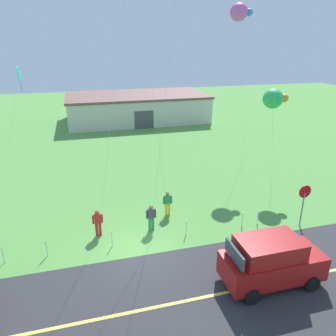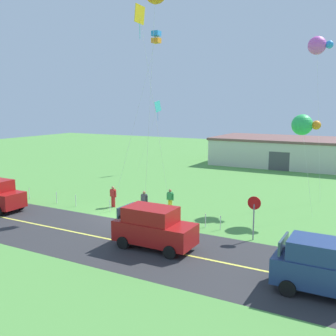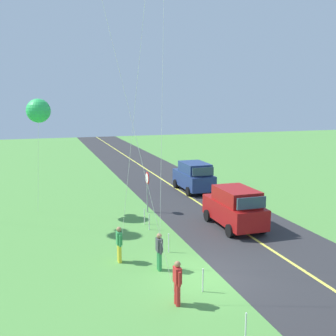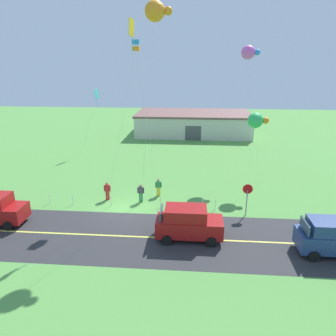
{
  "view_description": "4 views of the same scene",
  "coord_description": "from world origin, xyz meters",
  "px_view_note": "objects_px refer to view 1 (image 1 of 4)",
  "views": [
    {
      "loc": [
        -2.2,
        -13.91,
        10.02
      ],
      "look_at": [
        1.67,
        0.19,
        4.31
      ],
      "focal_mm": 34.59,
      "sensor_mm": 36.0,
      "label": 1
    },
    {
      "loc": [
        15.53,
        -21.07,
        7.65
      ],
      "look_at": [
        3.24,
        1.3,
        3.48
      ],
      "focal_mm": 41.41,
      "sensor_mm": 36.0,
      "label": 2
    },
    {
      "loc": [
        -14.09,
        6.22,
        7.09
      ],
      "look_at": [
        2.22,
        0.94,
        4.09
      ],
      "focal_mm": 43.21,
      "sensor_mm": 36.0,
      "label": 3
    },
    {
      "loc": [
        5.41,
        -22.95,
        11.27
      ],
      "look_at": [
        3.48,
        0.56,
        3.47
      ],
      "focal_mm": 34.28,
      "sensor_mm": 36.0,
      "label": 4
    }
  ],
  "objects_px": {
    "stop_sign": "(304,198)",
    "person_adult_companion": "(151,217)",
    "kite_orange_near": "(274,99)",
    "person_adult_near": "(168,203)",
    "warehouse_distant": "(137,107)",
    "person_child_watcher": "(98,222)",
    "car_suv_foreground": "(271,261)",
    "kite_green_far": "(19,75)",
    "kite_pink_drift": "(240,12)"
  },
  "relations": [
    {
      "from": "stop_sign",
      "to": "person_adult_companion",
      "type": "bearing_deg",
      "value": 168.15
    },
    {
      "from": "person_adult_companion",
      "to": "kite_orange_near",
      "type": "bearing_deg",
      "value": -135.3
    },
    {
      "from": "person_adult_near",
      "to": "warehouse_distant",
      "type": "bearing_deg",
      "value": 123.47
    },
    {
      "from": "person_adult_companion",
      "to": "warehouse_distant",
      "type": "relative_size",
      "value": 0.09
    },
    {
      "from": "person_adult_near",
      "to": "person_child_watcher",
      "type": "distance_m",
      "value": 4.43
    },
    {
      "from": "person_adult_companion",
      "to": "warehouse_distant",
      "type": "xyz_separation_m",
      "value": [
        4.21,
        27.91,
        0.89
      ]
    },
    {
      "from": "person_adult_companion",
      "to": "kite_orange_near",
      "type": "xyz_separation_m",
      "value": [
        9.84,
        4.41,
        5.47
      ]
    },
    {
      "from": "car_suv_foreground",
      "to": "kite_green_far",
      "type": "height_order",
      "value": "kite_green_far"
    },
    {
      "from": "person_adult_near",
      "to": "person_adult_companion",
      "type": "bearing_deg",
      "value": -93.84
    },
    {
      "from": "stop_sign",
      "to": "kite_orange_near",
      "type": "distance_m",
      "value": 7.79
    },
    {
      "from": "kite_pink_drift",
      "to": "car_suv_foreground",
      "type": "bearing_deg",
      "value": -109.39
    },
    {
      "from": "person_adult_companion",
      "to": "kite_pink_drift",
      "type": "height_order",
      "value": "kite_pink_drift"
    },
    {
      "from": "stop_sign",
      "to": "kite_green_far",
      "type": "height_order",
      "value": "kite_green_far"
    },
    {
      "from": "stop_sign",
      "to": "person_child_watcher",
      "type": "bearing_deg",
      "value": 170.0
    },
    {
      "from": "kite_green_far",
      "to": "kite_pink_drift",
      "type": "relative_size",
      "value": 0.63
    },
    {
      "from": "kite_pink_drift",
      "to": "kite_orange_near",
      "type": "height_order",
      "value": "kite_pink_drift"
    },
    {
      "from": "person_child_watcher",
      "to": "kite_orange_near",
      "type": "xyz_separation_m",
      "value": [
        12.77,
        4.18,
        5.47
      ]
    },
    {
      "from": "warehouse_distant",
      "to": "person_adult_near",
      "type": "bearing_deg",
      "value": -96.19
    },
    {
      "from": "car_suv_foreground",
      "to": "person_child_watcher",
      "type": "distance_m",
      "value": 9.12
    },
    {
      "from": "car_suv_foreground",
      "to": "person_child_watcher",
      "type": "xyz_separation_m",
      "value": [
        -7.03,
        5.79,
        -0.29
      ]
    },
    {
      "from": "person_adult_companion",
      "to": "person_child_watcher",
      "type": "xyz_separation_m",
      "value": [
        -2.93,
        0.23,
        0.0
      ]
    },
    {
      "from": "person_adult_near",
      "to": "kite_green_far",
      "type": "relative_size",
      "value": 0.2
    },
    {
      "from": "stop_sign",
      "to": "person_adult_companion",
      "type": "distance_m",
      "value": 8.72
    },
    {
      "from": "person_child_watcher",
      "to": "warehouse_distant",
      "type": "relative_size",
      "value": 0.09
    },
    {
      "from": "person_adult_companion",
      "to": "kite_green_far",
      "type": "distance_m",
      "value": 18.84
    },
    {
      "from": "car_suv_foreground",
      "to": "person_adult_companion",
      "type": "distance_m",
      "value": 6.92
    },
    {
      "from": "person_child_watcher",
      "to": "kite_orange_near",
      "type": "distance_m",
      "value": 14.51
    },
    {
      "from": "kite_green_far",
      "to": "kite_orange_near",
      "type": "height_order",
      "value": "kite_green_far"
    },
    {
      "from": "person_child_watcher",
      "to": "warehouse_distant",
      "type": "height_order",
      "value": "warehouse_distant"
    },
    {
      "from": "kite_orange_near",
      "to": "person_child_watcher",
      "type": "bearing_deg",
      "value": -161.89
    },
    {
      "from": "car_suv_foreground",
      "to": "person_adult_companion",
      "type": "xyz_separation_m",
      "value": [
        -4.1,
        5.56,
        -0.29
      ]
    },
    {
      "from": "kite_green_far",
      "to": "kite_pink_drift",
      "type": "distance_m",
      "value": 19.19
    },
    {
      "from": "person_adult_near",
      "to": "person_adult_companion",
      "type": "xyz_separation_m",
      "value": [
        -1.34,
        -1.41,
        0.0
      ]
    },
    {
      "from": "kite_pink_drift",
      "to": "kite_green_far",
      "type": "bearing_deg",
      "value": 162.49
    },
    {
      "from": "person_adult_near",
      "to": "kite_orange_near",
      "type": "bearing_deg",
      "value": 59.06
    },
    {
      "from": "person_adult_companion",
      "to": "car_suv_foreground",
      "type": "bearing_deg",
      "value": 147.0
    },
    {
      "from": "kite_pink_drift",
      "to": "kite_orange_near",
      "type": "bearing_deg",
      "value": -87.94
    },
    {
      "from": "stop_sign",
      "to": "person_adult_near",
      "type": "bearing_deg",
      "value": 155.92
    },
    {
      "from": "car_suv_foreground",
      "to": "kite_orange_near",
      "type": "xyz_separation_m",
      "value": [
        5.74,
        9.97,
        5.18
      ]
    },
    {
      "from": "person_adult_companion",
      "to": "warehouse_distant",
      "type": "bearing_deg",
      "value": -78.0
    },
    {
      "from": "kite_orange_near",
      "to": "warehouse_distant",
      "type": "distance_m",
      "value": 24.6
    },
    {
      "from": "stop_sign",
      "to": "person_adult_companion",
      "type": "height_order",
      "value": "stop_sign"
    },
    {
      "from": "stop_sign",
      "to": "person_adult_companion",
      "type": "relative_size",
      "value": 1.6
    },
    {
      "from": "stop_sign",
      "to": "warehouse_distant",
      "type": "distance_m",
      "value": 30.0
    },
    {
      "from": "person_adult_companion",
      "to": "warehouse_distant",
      "type": "height_order",
      "value": "warehouse_distant"
    },
    {
      "from": "car_suv_foreground",
      "to": "person_adult_near",
      "type": "bearing_deg",
      "value": 111.62
    },
    {
      "from": "stop_sign",
      "to": "kite_orange_near",
      "type": "xyz_separation_m",
      "value": [
        1.36,
        6.19,
        4.53
      ]
    },
    {
      "from": "kite_pink_drift",
      "to": "warehouse_distant",
      "type": "bearing_deg",
      "value": 106.99
    },
    {
      "from": "person_adult_near",
      "to": "kite_pink_drift",
      "type": "xyz_separation_m",
      "value": [
        8.3,
        8.74,
        11.34
      ]
    },
    {
      "from": "stop_sign",
      "to": "warehouse_distant",
      "type": "xyz_separation_m",
      "value": [
        -4.27,
        29.69,
        -0.05
      ]
    }
  ]
}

